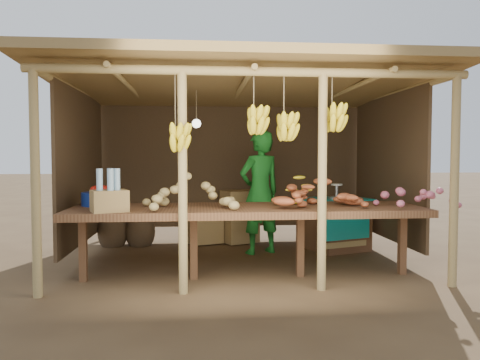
{
  "coord_description": "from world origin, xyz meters",
  "views": [
    {
      "loc": [
        -0.55,
        -6.12,
        1.37
      ],
      "look_at": [
        0.0,
        0.0,
        1.05
      ],
      "focal_mm": 35.0,
      "sensor_mm": 36.0,
      "label": 1
    }
  ],
  "objects": [
    {
      "name": "ground",
      "position": [
        0.0,
        0.0,
        0.0
      ],
      "size": [
        60.0,
        60.0,
        0.0
      ],
      "primitive_type": "plane",
      "color": "brown",
      "rests_on": "ground"
    },
    {
      "name": "stall_structure",
      "position": [
        0.0,
        -0.05,
        1.91
      ],
      "size": [
        4.7,
        3.5,
        2.43
      ],
      "color": "tan",
      "rests_on": "ground"
    },
    {
      "name": "counter",
      "position": [
        0.0,
        -0.95,
        0.74
      ],
      "size": [
        3.9,
        1.05,
        0.8
      ],
      "color": "brown",
      "rests_on": "ground"
    },
    {
      "name": "potato_heap",
      "position": [
        -0.66,
        -1.1,
        0.98
      ],
      "size": [
        1.01,
        0.64,
        0.37
      ],
      "primitive_type": null,
      "rotation": [
        0.0,
        0.0,
        0.04
      ],
      "color": "tan",
      "rests_on": "counter"
    },
    {
      "name": "sweet_potato_heap",
      "position": [
        0.78,
        -1.02,
        0.98
      ],
      "size": [
        1.09,
        0.77,
        0.36
      ],
      "primitive_type": null,
      "rotation": [
        0.0,
        0.0,
        -0.18
      ],
      "color": "#A34E29",
      "rests_on": "counter"
    },
    {
      "name": "onion_heap",
      "position": [
        1.9,
        -1.24,
        0.98
      ],
      "size": [
        1.0,
        0.74,
        0.36
      ],
      "primitive_type": null,
      "rotation": [
        0.0,
        0.0,
        -0.24
      ],
      "color": "#C86178",
      "rests_on": "counter"
    },
    {
      "name": "banana_pile",
      "position": [
        0.63,
        -0.68,
        0.97
      ],
      "size": [
        0.53,
        0.32,
        0.34
      ],
      "primitive_type": null,
      "rotation": [
        0.0,
        0.0,
        -0.01
      ],
      "color": "yellow",
      "rests_on": "counter"
    },
    {
      "name": "tomato_basin",
      "position": [
        -1.66,
        -0.66,
        0.89
      ],
      "size": [
        0.43,
        0.43,
        0.23
      ],
      "rotation": [
        0.0,
        0.0,
        0.24
      ],
      "color": "navy",
      "rests_on": "counter"
    },
    {
      "name": "bottle_box",
      "position": [
        -1.45,
        -1.28,
        0.97
      ],
      "size": [
        0.43,
        0.39,
        0.44
      ],
      "color": "olive",
      "rests_on": "counter"
    },
    {
      "name": "vendor",
      "position": [
        0.31,
        0.34,
        0.86
      ],
      "size": [
        0.74,
        0.63,
        1.72
      ],
      "primitive_type": "imported",
      "rotation": [
        0.0,
        0.0,
        3.56
      ],
      "color": "#186D20",
      "rests_on": "ground"
    },
    {
      "name": "tarp_crate",
      "position": [
        1.47,
        0.48,
        0.4
      ],
      "size": [
        1.01,
        0.94,
        0.98
      ],
      "color": "brown",
      "rests_on": "ground"
    },
    {
      "name": "carton_stack",
      "position": [
        -0.09,
        1.11,
        0.36
      ],
      "size": [
        1.17,
        0.55,
        0.81
      ],
      "color": "olive",
      "rests_on": "ground"
    },
    {
      "name": "burlap_sacks",
      "position": [
        -1.64,
        1.06,
        0.27
      ],
      "size": [
        0.86,
        0.45,
        0.61
      ],
      "color": "#4C3823",
      "rests_on": "ground"
    }
  ]
}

